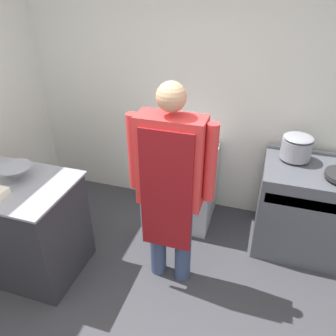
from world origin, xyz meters
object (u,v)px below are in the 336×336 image
(stove, at_px, (308,209))
(mixing_bowl, at_px, (15,173))
(fridge_unit, at_px, (180,185))
(person_cook, at_px, (171,180))
(stock_pot, at_px, (297,147))

(stove, height_order, mixing_bowl, mixing_bowl)
(fridge_unit, bearing_deg, person_cook, -80.07)
(fridge_unit, relative_size, mixing_bowl, 2.98)
(stove, bearing_deg, fridge_unit, 176.95)
(person_cook, relative_size, stock_pot, 6.51)
(fridge_unit, xyz_separation_m, stock_pot, (1.08, 0.05, 0.60))
(stove, distance_m, person_cook, 1.49)
(mixing_bowl, bearing_deg, stock_pot, 27.01)
(stove, height_order, person_cook, person_cook)
(stove, xyz_separation_m, person_cook, (-1.14, -0.77, 0.58))
(stove, distance_m, mixing_bowl, 2.64)
(mixing_bowl, bearing_deg, stove, 22.51)
(fridge_unit, relative_size, person_cook, 0.46)
(fridge_unit, height_order, person_cook, person_cook)
(stock_pot, bearing_deg, mixing_bowl, -152.99)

